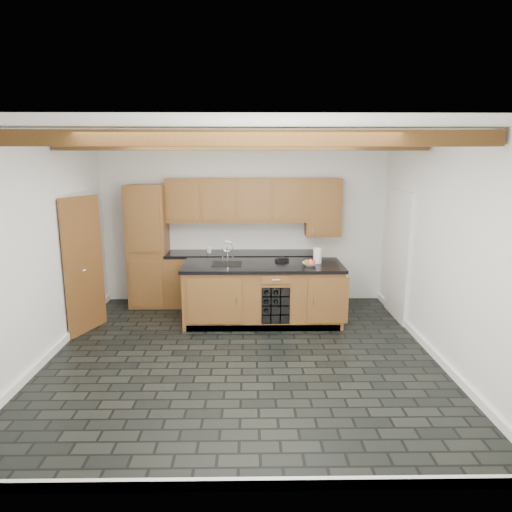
{
  "coord_description": "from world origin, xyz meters",
  "views": [
    {
      "loc": [
        0.1,
        -5.56,
        2.5
      ],
      "look_at": [
        0.19,
        0.8,
        1.16
      ],
      "focal_mm": 32.0,
      "sensor_mm": 36.0,
      "label": 1
    }
  ],
  "objects": [
    {
      "name": "fruit_bowl",
      "position": [
        1.01,
        1.16,
        0.96
      ],
      "size": [
        0.22,
        0.22,
        0.05
      ],
      "primitive_type": "imported",
      "rotation": [
        0.0,
        0.0,
        -0.01
      ],
      "color": "beige",
      "rests_on": "island"
    },
    {
      "name": "back_cabinetry",
      "position": [
        -0.38,
        2.24,
        0.98
      ],
      "size": [
        3.65,
        0.62,
        2.2
      ],
      "color": "brown",
      "rests_on": "ground"
    },
    {
      "name": "mug",
      "position": [
        -0.6,
        2.16,
        0.98
      ],
      "size": [
        0.13,
        0.13,
        0.1
      ],
      "primitive_type": "imported",
      "rotation": [
        0.0,
        0.0,
        -0.27
      ],
      "color": "white",
      "rests_on": "back_cabinetry"
    },
    {
      "name": "kitchen_scale",
      "position": [
        0.61,
        1.48,
        0.96
      ],
      "size": [
        0.22,
        0.18,
        0.06
      ],
      "rotation": [
        0.0,
        0.0,
        0.42
      ],
      "color": "black",
      "rests_on": "island"
    },
    {
      "name": "faucet",
      "position": [
        -0.25,
        1.33,
        0.96
      ],
      "size": [
        0.45,
        0.4,
        0.34
      ],
      "color": "black",
      "rests_on": "island"
    },
    {
      "name": "island",
      "position": [
        0.31,
        1.28,
        0.47
      ],
      "size": [
        2.48,
        0.96,
        0.93
      ],
      "color": "brown",
      "rests_on": "ground"
    },
    {
      "name": "room_shell",
      "position": [
        -0.09,
        0.53,
        1.53
      ],
      "size": [
        5.01,
        5.0,
        5.0
      ],
      "color": "white",
      "rests_on": "ground"
    },
    {
      "name": "fruit_cluster",
      "position": [
        1.01,
        1.16,
        0.99
      ],
      "size": [
        0.16,
        0.17,
        0.07
      ],
      "color": "red",
      "rests_on": "fruit_bowl"
    },
    {
      "name": "ground",
      "position": [
        0.0,
        0.0,
        0.0
      ],
      "size": [
        5.0,
        5.0,
        0.0
      ],
      "primitive_type": "plane",
      "color": "black",
      "rests_on": "ground"
    },
    {
      "name": "paper_towel",
      "position": [
        1.15,
        1.36,
        1.05
      ],
      "size": [
        0.13,
        0.13,
        0.23
      ],
      "primitive_type": "cylinder",
      "color": "white",
      "rests_on": "island"
    }
  ]
}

